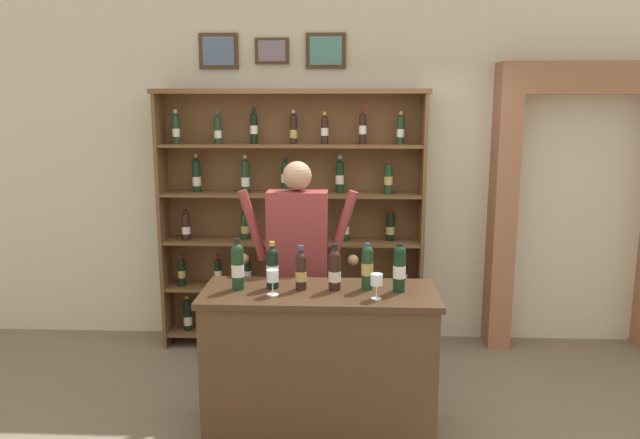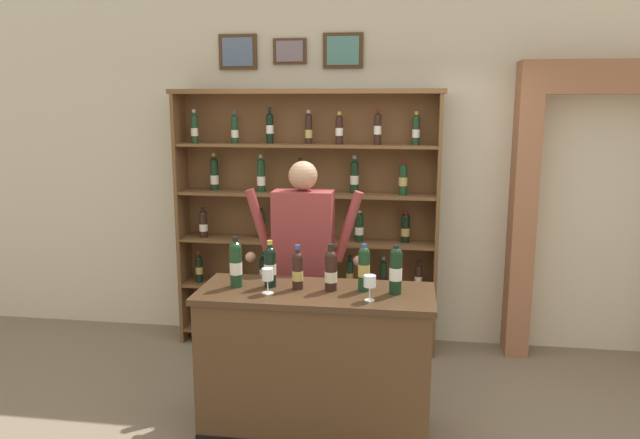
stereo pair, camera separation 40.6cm
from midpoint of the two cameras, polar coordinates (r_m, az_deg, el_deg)
The scene contains 14 objects.
ground_plane at distance 4.31m, azimuth -0.36°, elevation -19.45°, with size 14.00×14.00×0.02m, color #7A6B56.
back_wall at distance 5.55m, azimuth 0.59°, elevation 6.08°, with size 12.00×0.19×3.39m.
wine_shelf at distance 5.37m, azimuth -4.82°, elevation 0.19°, with size 2.33×0.33×2.28m.
archway_doorway at distance 5.75m, azimuth 21.21°, elevation 2.48°, with size 1.55×0.45×2.50m.
tasting_counter at distance 4.09m, azimuth -2.95°, elevation -13.31°, with size 1.51×0.60×0.98m.
shopkeeper at distance 4.53m, azimuth -4.67°, elevation -2.89°, with size 0.90×0.22×1.75m.
tasting_bottle_prosecco at distance 3.97m, azimuth -10.63°, elevation -4.28°, with size 0.08×0.08×0.33m.
tasting_bottle_brunello at distance 3.96m, azimuth -7.42°, elevation -4.43°, with size 0.08×0.08×0.31m.
tasting_bottle_riserva at distance 3.91m, azimuth -4.77°, elevation -4.79°, with size 0.07×0.07×0.29m.
tasting_bottle_rosso at distance 3.89m, azimuth -1.61°, elevation -4.70°, with size 0.08×0.08×0.30m.
tasting_bottle_chianti at distance 3.90m, azimuth 1.48°, elevation -4.43°, with size 0.08×0.08×0.31m.
tasting_bottle_bianco at distance 3.87m, azimuth 4.47°, elevation -4.53°, with size 0.08×0.08×0.31m.
wine_glass_spare at distance 3.72m, azimuth 2.20°, elevation -5.76°, with size 0.07×0.07×0.16m.
wine_glass_right at distance 3.82m, azimuth -7.52°, elevation -5.40°, with size 0.07×0.07×0.16m.
Camera 1 is at (-0.01, -3.73, 2.17)m, focal length 34.23 mm.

